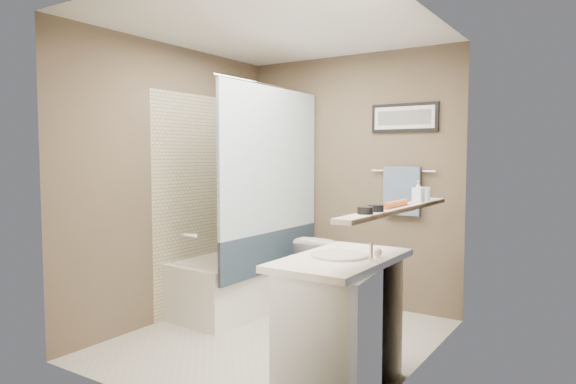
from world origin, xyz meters
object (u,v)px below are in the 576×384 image
Objects in this scene: candle_bowl_near at (365,210)px; soap_bottle at (418,191)px; glass_jar at (425,194)px; toilet at (331,273)px; bathtub at (245,281)px; vanity at (342,330)px; hair_brush_back at (399,203)px; candle_bowl_far at (376,208)px; hair_brush_front at (392,205)px.

soap_bottle is at bearing 90.00° from candle_bowl_near.
toilet is at bearing 152.34° from glass_jar.
bathtub is 1.67× the size of vanity.
bathtub is 2.11m from hair_brush_back.
glass_jar reaches higher than bathtub.
soap_bottle reaches higher than vanity.
candle_bowl_far is at bearing -90.00° from glass_jar.
hair_brush_back reaches higher than bathtub.
glass_jar is (0.00, 0.87, 0.03)m from candle_bowl_far.
bathtub is 2.02m from glass_jar.
candle_bowl_near reaches higher than bathtub.
toilet is 1.70m from vanity.
glass_jar reaches higher than candle_bowl_near.
toilet is 0.78× the size of vanity.
hair_brush_back is at bearing 138.01° from toilet.
hair_brush_back is at bearing -90.00° from glass_jar.
hair_brush_front is 1.00× the size of hair_brush_back.
vanity is 0.76m from candle_bowl_far.
soap_bottle is (1.05, -0.69, 0.84)m from toilet.
hair_brush_back reaches higher than toilet.
candle_bowl_far is at bearing 90.00° from candle_bowl_near.
candle_bowl_near is (1.05, -1.57, 0.78)m from toilet.
hair_brush_front is at bearing -20.67° from bathtub.
vanity is at bearing -122.53° from hair_brush_front.
glass_jar is at bearing 72.26° from vanity.
vanity is 9.00× the size of glass_jar.
soap_bottle is (0.00, 0.49, 0.05)m from hair_brush_front.
hair_brush_back is at bearing -17.17° from bathtub.
candle_bowl_near reaches higher than toilet.
candle_bowl_far is (1.79, -1.07, 0.89)m from bathtub.
glass_jar is (0.19, 0.92, 0.77)m from vanity.
toilet is (0.74, 0.35, 0.10)m from bathtub.
glass_jar is (0.00, 0.63, 0.03)m from hair_brush_front.
soap_bottle is (0.00, 0.36, 0.05)m from hair_brush_back.
hair_brush_front is at bearing 90.00° from candle_bowl_near.
vanity is (0.86, -1.47, 0.05)m from toilet.
glass_jar is at bearing 90.00° from candle_bowl_near.
glass_jar is 0.67× the size of soap_bottle.
toilet is 1.44m from glass_jar.
vanity is at bearing -164.51° from candle_bowl_far.
hair_brush_front is (0.00, 0.39, 0.00)m from candle_bowl_near.
bathtub is 16.67× the size of candle_bowl_far.
toilet is at bearing 131.62° from hair_brush_front.
soap_bottle is at bearing 149.73° from toilet.
hair_brush_back is (1.79, -0.70, 0.89)m from bathtub.
glass_jar is at bearing -2.10° from bathtub.
vanity is at bearing -113.82° from hair_brush_back.
glass_jar is at bearing 90.00° from hair_brush_front.
bathtub is 1.96m from vanity.
hair_brush_back is at bearing 59.81° from vanity.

